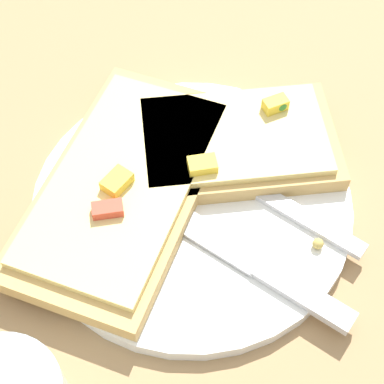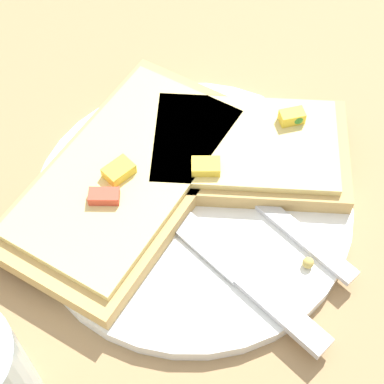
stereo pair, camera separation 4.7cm
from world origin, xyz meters
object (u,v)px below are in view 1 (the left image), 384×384
at_px(knife, 247,260).
at_px(pizza_slice_corner, 235,141).
at_px(fork, 230,171).
at_px(pizza_slice_main, 125,181).
at_px(plate, 192,204).

xyz_separation_m(knife, pizza_slice_corner, (0.02, -0.10, 0.01)).
bearing_deg(fork, pizza_slice_main, 46.97).
bearing_deg(fork, pizza_slice_corner, -64.22).
bearing_deg(fork, plate, 77.26).
distance_m(fork, pizza_slice_corner, 0.02).
bearing_deg(knife, pizza_slice_main, -0.20).
xyz_separation_m(plate, knife, (-0.04, 0.05, 0.01)).
bearing_deg(plate, knife, 132.98).
height_order(plate, pizza_slice_main, pizza_slice_main).
relative_size(plate, pizza_slice_main, 1.04).
bearing_deg(pizza_slice_corner, knife, -93.72).
xyz_separation_m(fork, pizza_slice_main, (0.08, 0.02, 0.01)).
distance_m(knife, pizza_slice_main, 0.11).
distance_m(plate, fork, 0.04).
relative_size(knife, pizza_slice_corner, 1.02).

